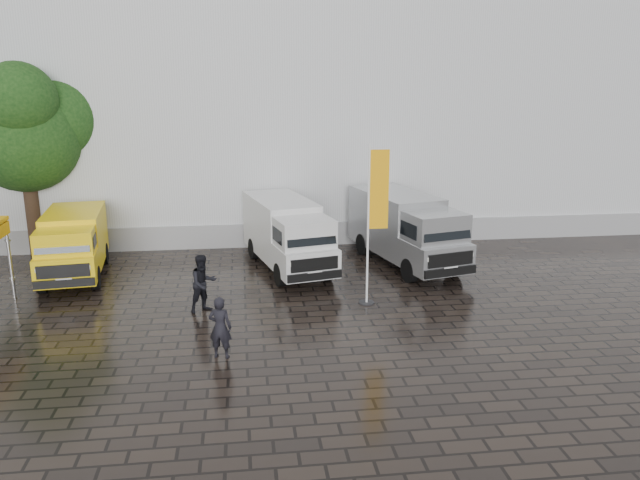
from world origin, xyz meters
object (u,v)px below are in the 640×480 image
object	(u,v)px
wheelie_bin	(418,234)
person_tent	(203,283)
van_white	(288,236)
van_silver	(406,231)
person_front	(220,327)
van_yellow	(73,246)
flagpole	(374,216)

from	to	relation	value
wheelie_bin	person_tent	world-z (taller)	person_tent
van_white	van_silver	world-z (taller)	van_silver
van_silver	person_front	size ratio (longest dim) A/B	3.74
person_front	person_tent	world-z (taller)	person_tent
person_front	van_silver	bearing A→B (deg)	-116.61
van_yellow	van_white	bearing A→B (deg)	-5.88
van_yellow	flagpole	world-z (taller)	flagpole
van_silver	person_front	xyz separation A→B (m)	(-6.92, -7.57, -0.52)
van_white	person_tent	xyz separation A→B (m)	(-2.94, -4.18, -0.37)
van_white	person_tent	world-z (taller)	van_white
van_yellow	van_silver	xyz separation A→B (m)	(12.38, 0.03, 0.19)
van_white	wheelie_bin	size ratio (longest dim) A/B	5.69
van_yellow	wheelie_bin	size ratio (longest dim) A/B	4.85
person_front	person_tent	xyz separation A→B (m)	(-0.61, 3.43, 0.08)
van_white	wheelie_bin	bearing A→B (deg)	11.32
van_silver	van_white	bearing A→B (deg)	165.26
van_white	flagpole	world-z (taller)	flagpole
van_yellow	person_tent	distance (m)	6.37
van_yellow	van_silver	size ratio (longest dim) A/B	0.81
person_tent	van_white	bearing A→B (deg)	22.71
van_white	wheelie_bin	distance (m)	6.52
flagpole	person_tent	distance (m)	5.72
flagpole	wheelie_bin	xyz separation A→B (m)	(3.46, 6.82, -2.38)
van_white	van_silver	size ratio (longest dim) A/B	0.95
van_yellow	van_white	world-z (taller)	van_white
van_silver	person_tent	xyz separation A→B (m)	(-7.53, -4.14, -0.44)
flagpole	wheelie_bin	size ratio (longest dim) A/B	4.96
van_yellow	flagpole	xyz separation A→B (m)	(10.22, -4.05, 1.73)
van_silver	wheelie_bin	size ratio (longest dim) A/B	5.99
wheelie_bin	person_front	xyz separation A→B (m)	(-8.21, -10.31, 0.31)
wheelie_bin	person_tent	distance (m)	11.20
van_silver	person_tent	bearing A→B (deg)	-165.38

